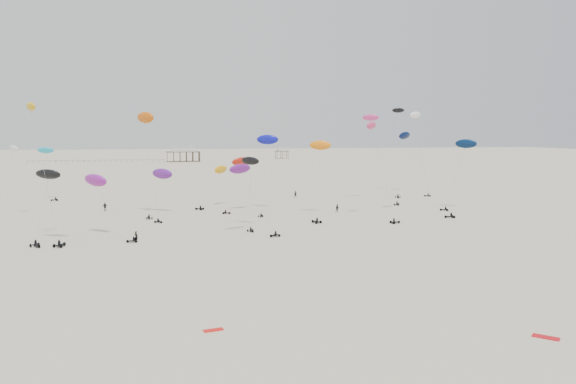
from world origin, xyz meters
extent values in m
plane|color=beige|center=(0.00, 200.00, 0.00)|extent=(900.00, 900.00, 0.00)
cube|color=brown|center=(-10.00, 350.00, 6.15)|extent=(21.00, 13.00, 0.30)
cube|color=silver|center=(-10.00, 350.00, 7.90)|extent=(14.00, 8.40, 3.20)
cube|color=#B2B2AD|center=(-10.00, 350.00, 9.65)|extent=(15.00, 9.00, 0.30)
cube|color=brown|center=(60.00, 380.00, 5.15)|extent=(9.00, 7.00, 0.30)
cube|color=silver|center=(60.00, 380.00, 6.50)|extent=(5.60, 4.20, 2.40)
cube|color=#B2B2AD|center=(60.00, 380.00, 7.85)|extent=(6.00, 4.50, 0.30)
cube|color=black|center=(-62.00, 350.00, 1.45)|extent=(80.00, 0.10, 0.10)
cylinder|color=gray|center=(-6.56, 90.00, 6.23)|extent=(0.03, 0.03, 12.51)
ellipsoid|color=black|center=(-6.18, 92.74, 12.53)|extent=(3.92, 3.72, 1.92)
cylinder|color=gray|center=(-40.36, 83.48, 11.06)|extent=(0.03, 0.03, 21.92)
ellipsoid|color=gold|center=(-42.67, 86.57, 21.92)|extent=(2.65, 3.40, 1.59)
cylinder|color=gray|center=(33.69, 100.89, 8.60)|extent=(0.03, 0.03, 20.29)
ellipsoid|color=#04113A|center=(31.01, 106.79, 17.18)|extent=(4.61, 4.09, 2.16)
cylinder|color=gray|center=(43.59, 138.96, 12.31)|extent=(0.03, 0.03, 28.06)
ellipsoid|color=black|center=(46.58, 146.35, 24.53)|extent=(3.93, 2.21, 1.85)
cylinder|color=gray|center=(-41.00, 83.30, 5.52)|extent=(0.03, 0.03, 10.60)
ellipsoid|color=black|center=(-40.36, 85.61, 11.05)|extent=(4.93, 3.75, 2.21)
cylinder|color=gray|center=(32.74, 123.09, 10.88)|extent=(0.03, 0.03, 23.97)
ellipsoid|color=#E73690|center=(31.47, 129.29, 21.83)|extent=(4.71, 3.36, 2.15)
cylinder|color=gray|center=(-6.69, 113.25, 5.47)|extent=(0.03, 0.03, 11.45)
ellipsoid|color=red|center=(-4.57, 115.50, 11.27)|extent=(5.96, 4.52, 2.69)
cylinder|color=gray|center=(21.24, 95.16, 9.66)|extent=(0.03, 0.03, 20.15)
ellipsoid|color=#DE3470|center=(20.40, 99.78, 19.27)|extent=(3.91, 3.85, 1.95)
cylinder|color=gray|center=(9.05, 99.96, 7.53)|extent=(0.03, 0.03, 18.16)
ellipsoid|color=orange|center=(11.04, 105.72, 15.11)|extent=(4.87, 3.50, 2.25)
cylinder|color=gray|center=(50.38, 138.09, 11.45)|extent=(0.03, 0.03, 23.56)
ellipsoid|color=white|center=(50.50, 142.81, 23.07)|extent=(4.91, 3.58, 2.29)
cylinder|color=gray|center=(-11.32, 122.36, 4.38)|extent=(0.03, 0.03, 11.65)
ellipsoid|color=#E79F0C|center=(-8.49, 125.93, 8.87)|extent=(4.54, 4.78, 2.37)
cylinder|color=gray|center=(-53.99, 112.91, 7.27)|extent=(0.03, 0.03, 17.07)
ellipsoid|color=white|center=(-53.10, 118.27, 14.45)|extent=(3.24, 3.52, 1.66)
cylinder|color=gray|center=(-6.34, 84.10, 5.67)|extent=(0.03, 0.03, 12.20)
ellipsoid|color=#6B1887|center=(-8.99, 86.41, 11.46)|extent=(4.89, 3.95, 2.24)
cylinder|color=gray|center=(-51.49, 146.77, 6.55)|extent=(0.03, 0.03, 12.48)
ellipsoid|color=#1CAED6|center=(-52.68, 148.46, 13.23)|extent=(4.77, 2.98, 2.21)
cylinder|color=gray|center=(-24.44, 106.90, 10.31)|extent=(0.03, 0.03, 22.31)
ellipsoid|color=#D0560A|center=(-25.62, 112.32, 20.99)|extent=(4.80, 5.61, 2.70)
cylinder|color=gray|center=(-23.84, 111.63, 4.21)|extent=(0.03, 0.03, 11.99)
ellipsoid|color=#631A92|center=(-22.41, 116.26, 8.73)|extent=(5.50, 4.99, 2.70)
cylinder|color=gray|center=(-0.38, 110.25, 7.97)|extent=(0.03, 0.03, 18.53)
ellipsoid|color=#0D10AE|center=(1.31, 115.60, 16.25)|extent=(5.30, 3.63, 2.43)
cylinder|color=gray|center=(-30.40, 85.82, 4.63)|extent=(0.03, 0.03, 12.95)
ellipsoid|color=purple|center=(-33.56, 89.84, 9.61)|extent=(5.48, 5.57, 2.76)
cylinder|color=gray|center=(43.41, 105.97, 7.55)|extent=(0.03, 0.03, 14.86)
ellipsoid|color=#051A40|center=(46.20, 106.58, 15.29)|extent=(4.83, 4.52, 2.40)
imported|color=black|center=(-26.68, 82.13, 0.00)|extent=(0.92, 0.87, 2.09)
imported|color=black|center=(15.90, 108.36, 0.00)|extent=(1.12, 0.75, 2.14)
imported|color=black|center=(-35.38, 121.68, 0.00)|extent=(1.46, 0.96, 2.29)
imported|color=black|center=(13.36, 138.88, 0.00)|extent=(0.91, 0.74, 2.18)
cube|color=red|center=(9.99, 29.78, 0.00)|extent=(2.19, 2.20, 0.08)
cube|color=red|center=(-17.97, 37.81, 0.00)|extent=(1.90, 1.04, 0.07)
camera|label=1|loc=(-21.96, -11.24, 17.57)|focal=35.00mm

